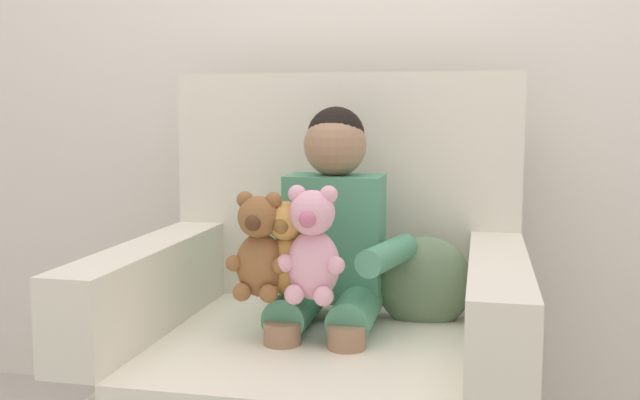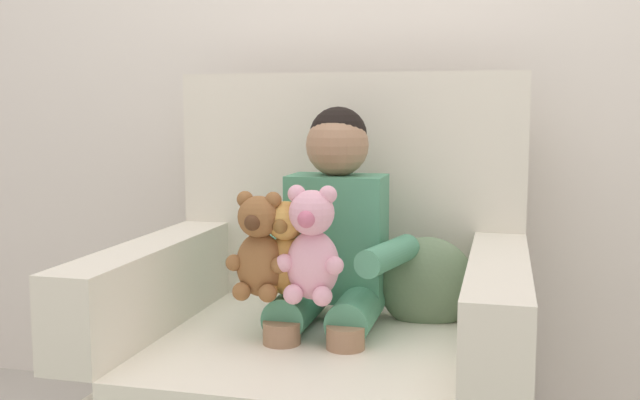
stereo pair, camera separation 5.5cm
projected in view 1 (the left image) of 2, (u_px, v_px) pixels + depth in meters
The scene contains 7 objects.
back_wall at pixel (363, 26), 2.48m from camera, with size 6.00×0.10×2.60m, color silver.
armchair at pixel (324, 363), 1.98m from camera, with size 1.03×0.94×1.13m.
seated_child at pixel (330, 246), 1.96m from camera, with size 0.45×0.39×0.82m.
plush_honey at pixel (286, 250), 1.83m from camera, with size 0.15×0.12×0.25m.
plush_pink at pixel (313, 247), 1.79m from camera, with size 0.17×0.14×0.28m.
plush_brown at pixel (259, 249), 1.81m from camera, with size 0.16×0.13×0.27m.
throw_pillow at pixel (424, 283), 2.02m from camera, with size 0.26×0.12×0.26m, color slate.
Camera 1 is at (0.40, -1.81, 1.02)m, focal length 41.55 mm.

